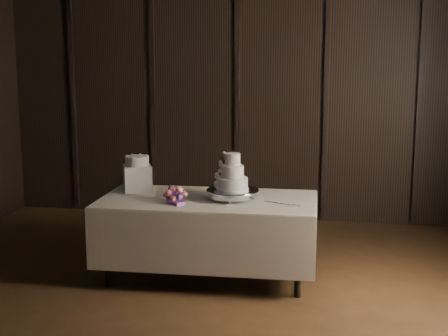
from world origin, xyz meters
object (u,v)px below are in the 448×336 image
Objects in this scene: display_table at (208,234)px; cake_stand at (233,195)px; box_pedestal at (138,178)px; small_cake at (137,161)px; wedding_cake at (230,176)px; bouquet at (174,195)px.

display_table is 4.19× the size of cake_stand.
small_cake reaches higher than box_pedestal.
wedding_cake is (-0.02, -0.01, 0.18)m from cake_stand.
wedding_cake is 0.91× the size of bouquet.
display_table is 0.45m from cake_stand.
cake_stand is 1.43× the size of wedding_cake.
wedding_cake is 0.98m from small_cake.
box_pedestal is at bearing 168.50° from cake_stand.
wedding_cake is at bearing -5.79° from display_table.
wedding_cake is 1.47× the size of small_cake.
cake_stand reaches higher than display_table.
small_cake reaches higher than bouquet.
box_pedestal reaches higher than cake_stand.
box_pedestal is 0.17m from small_cake.
display_table is 0.90m from box_pedestal.
cake_stand is (0.23, 0.00, 0.39)m from display_table.
box_pedestal reaches higher than bouquet.
cake_stand is 1.00m from box_pedestal.
small_cake is at bearing 162.83° from display_table.
wedding_cake reaches higher than display_table.
bouquet is 0.64m from small_cake.
bouquet is at bearing -38.10° from small_cake.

